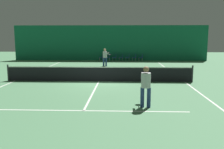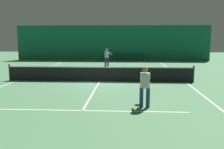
{
  "view_description": "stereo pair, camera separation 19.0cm",
  "coord_description": "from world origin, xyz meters",
  "px_view_note": "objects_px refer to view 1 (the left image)",
  "views": [
    {
      "loc": [
        1.5,
        -15.8,
        2.9
      ],
      "look_at": [
        0.99,
        -3.32,
        0.97
      ],
      "focal_mm": 40.0,
      "sensor_mm": 36.0,
      "label": 1
    },
    {
      "loc": [
        1.69,
        -15.79,
        2.9
      ],
      "look_at": [
        0.99,
        -3.32,
        0.97
      ],
      "focal_mm": 40.0,
      "sensor_mm": 36.0,
      "label": 2
    }
  ],
  "objects_px": {
    "courtside_chair_2": "(115,57)",
    "courtside_chair_3": "(122,57)",
    "courtside_chair_4": "(128,57)",
    "player_near": "(146,84)",
    "courtside_chair_0": "(102,57)",
    "courtside_chair_1": "(108,57)",
    "player_far": "(105,56)",
    "courtside_chair_5": "(135,57)",
    "courtside_chair_6": "(141,57)",
    "tennis_net": "(99,74)"
  },
  "relations": [
    {
      "from": "courtside_chair_4",
      "to": "courtside_chair_5",
      "type": "distance_m",
      "value": 0.77
    },
    {
      "from": "courtside_chair_1",
      "to": "courtside_chair_2",
      "type": "distance_m",
      "value": 0.77
    },
    {
      "from": "courtside_chair_3",
      "to": "player_far",
      "type": "bearing_deg",
      "value": -16.18
    },
    {
      "from": "courtside_chair_1",
      "to": "courtside_chair_4",
      "type": "xyz_separation_m",
      "value": [
        2.32,
        0.0,
        0.0
      ]
    },
    {
      "from": "player_near",
      "to": "courtside_chair_5",
      "type": "height_order",
      "value": "player_near"
    },
    {
      "from": "courtside_chair_1",
      "to": "courtside_chair_6",
      "type": "height_order",
      "value": "same"
    },
    {
      "from": "player_near",
      "to": "courtside_chair_1",
      "type": "distance_m",
      "value": 19.5
    },
    {
      "from": "courtside_chair_2",
      "to": "courtside_chair_6",
      "type": "relative_size",
      "value": 1.0
    },
    {
      "from": "courtside_chair_6",
      "to": "player_near",
      "type": "bearing_deg",
      "value": -3.74
    },
    {
      "from": "tennis_net",
      "to": "courtside_chair_3",
      "type": "distance_m",
      "value": 13.62
    },
    {
      "from": "player_near",
      "to": "courtside_chair_4",
      "type": "bearing_deg",
      "value": 5.94
    },
    {
      "from": "courtside_chair_0",
      "to": "courtside_chair_5",
      "type": "xyz_separation_m",
      "value": [
        3.87,
        0.0,
        0.0
      ]
    },
    {
      "from": "tennis_net",
      "to": "courtside_chair_5",
      "type": "distance_m",
      "value": 13.87
    },
    {
      "from": "courtside_chair_2",
      "to": "courtside_chair_1",
      "type": "bearing_deg",
      "value": -90.0
    },
    {
      "from": "courtside_chair_5",
      "to": "courtside_chair_6",
      "type": "relative_size",
      "value": 1.0
    },
    {
      "from": "courtside_chair_2",
      "to": "tennis_net",
      "type": "bearing_deg",
      "value": -2.69
    },
    {
      "from": "courtside_chair_5",
      "to": "courtside_chair_6",
      "type": "bearing_deg",
      "value": 90.0
    },
    {
      "from": "courtside_chair_5",
      "to": "tennis_net",
      "type": "bearing_deg",
      "value": -12.31
    },
    {
      "from": "tennis_net",
      "to": "courtside_chair_3",
      "type": "relative_size",
      "value": 14.29
    },
    {
      "from": "tennis_net",
      "to": "courtside_chair_1",
      "type": "xyz_separation_m",
      "value": [
        -0.14,
        13.55,
        -0.03
      ]
    },
    {
      "from": "courtside_chair_1",
      "to": "courtside_chair_3",
      "type": "distance_m",
      "value": 1.55
    },
    {
      "from": "courtside_chair_5",
      "to": "player_far",
      "type": "bearing_deg",
      "value": -29.92
    },
    {
      "from": "courtside_chair_3",
      "to": "courtside_chair_4",
      "type": "relative_size",
      "value": 1.0
    },
    {
      "from": "player_near",
      "to": "player_far",
      "type": "relative_size",
      "value": 0.99
    },
    {
      "from": "courtside_chair_0",
      "to": "player_far",
      "type": "bearing_deg",
      "value": 7.85
    },
    {
      "from": "courtside_chair_0",
      "to": "courtside_chair_6",
      "type": "xyz_separation_m",
      "value": [
        4.64,
        0.0,
        0.0
      ]
    },
    {
      "from": "tennis_net",
      "to": "player_near",
      "type": "distance_m",
      "value": 6.3
    },
    {
      "from": "courtside_chair_0",
      "to": "courtside_chair_3",
      "type": "bearing_deg",
      "value": 90.0
    },
    {
      "from": "courtside_chair_1",
      "to": "courtside_chair_6",
      "type": "bearing_deg",
      "value": 90.0
    },
    {
      "from": "courtside_chair_4",
      "to": "player_near",
      "type": "bearing_deg",
      "value": 0.84
    },
    {
      "from": "courtside_chair_4",
      "to": "courtside_chair_6",
      "type": "bearing_deg",
      "value": 90.0
    },
    {
      "from": "tennis_net",
      "to": "courtside_chair_5",
      "type": "relative_size",
      "value": 14.29
    },
    {
      "from": "player_far",
      "to": "courtside_chair_0",
      "type": "distance_m",
      "value": 5.5
    },
    {
      "from": "courtside_chair_3",
      "to": "courtside_chair_2",
      "type": "bearing_deg",
      "value": -90.0
    },
    {
      "from": "player_near",
      "to": "courtside_chair_3",
      "type": "distance_m",
      "value": 19.36
    },
    {
      "from": "courtside_chair_2",
      "to": "courtside_chair_3",
      "type": "relative_size",
      "value": 1.0
    },
    {
      "from": "player_near",
      "to": "courtside_chair_3",
      "type": "relative_size",
      "value": 2.02
    },
    {
      "from": "courtside_chair_2",
      "to": "courtside_chair_0",
      "type": "bearing_deg",
      "value": -90.0
    },
    {
      "from": "courtside_chair_2",
      "to": "courtside_chair_5",
      "type": "xyz_separation_m",
      "value": [
        2.32,
        0.0,
        0.0
      ]
    },
    {
      "from": "courtside_chair_0",
      "to": "courtside_chair_1",
      "type": "xyz_separation_m",
      "value": [
        0.77,
        0.0,
        0.0
      ]
    },
    {
      "from": "courtside_chair_2",
      "to": "courtside_chair_6",
      "type": "bearing_deg",
      "value": 90.0
    },
    {
      "from": "courtside_chair_5",
      "to": "courtside_chair_0",
      "type": "bearing_deg",
      "value": -90.0
    },
    {
      "from": "tennis_net",
      "to": "courtside_chair_1",
      "type": "distance_m",
      "value": 13.55
    },
    {
      "from": "player_near",
      "to": "courtside_chair_0",
      "type": "xyz_separation_m",
      "value": [
        -3.38,
        19.32,
        -0.5
      ]
    },
    {
      "from": "player_far",
      "to": "courtside_chair_1",
      "type": "height_order",
      "value": "player_far"
    },
    {
      "from": "courtside_chair_1",
      "to": "player_far",
      "type": "bearing_deg",
      "value": -0.27
    },
    {
      "from": "courtside_chair_4",
      "to": "courtside_chair_2",
      "type": "bearing_deg",
      "value": -90.0
    },
    {
      "from": "courtside_chair_0",
      "to": "courtside_chair_2",
      "type": "relative_size",
      "value": 1.0
    },
    {
      "from": "courtside_chair_0",
      "to": "courtside_chair_1",
      "type": "height_order",
      "value": "same"
    },
    {
      "from": "player_near",
      "to": "courtside_chair_0",
      "type": "height_order",
      "value": "player_near"
    }
  ]
}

